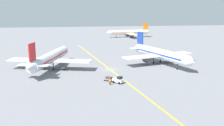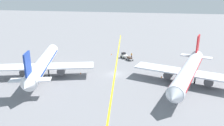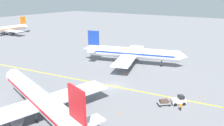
{
  "view_description": "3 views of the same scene",
  "coord_description": "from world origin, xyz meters",
  "px_view_note": "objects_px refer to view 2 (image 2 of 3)",
  "views": [
    {
      "loc": [
        -12.72,
        -84.45,
        20.33
      ],
      "look_at": [
        0.74,
        0.01,
        2.14
      ],
      "focal_mm": 42.0,
      "sensor_mm": 36.0,
      "label": 1
    },
    {
      "loc": [
        -11.49,
        58.39,
        22.74
      ],
      "look_at": [
        0.16,
        3.31,
        4.4
      ],
      "focal_mm": 35.0,
      "sensor_mm": 36.0,
      "label": 2
    },
    {
      "loc": [
        -42.84,
        -28.16,
        22.28
      ],
      "look_at": [
        3.83,
        3.25,
        4.72
      ],
      "focal_mm": 35.0,
      "sensor_mm": 36.0,
      "label": 3
    }
  ],
  "objects_px": {
    "airplane_adjacent_stand": "(43,64)",
    "baggage_cart_trailing": "(130,58)",
    "traffic_cone_far_edge": "(81,73)",
    "ground_crew_worker": "(132,55)",
    "airplane_at_gate": "(189,71)",
    "traffic_cone_mid_apron": "(153,67)",
    "baggage_tug_white": "(124,56)",
    "traffic_cone_near_nose": "(162,77)",
    "traffic_cone_by_wingtip": "(111,54)"
  },
  "relations": [
    {
      "from": "traffic_cone_near_nose",
      "to": "traffic_cone_far_edge",
      "type": "bearing_deg",
      "value": 4.63
    },
    {
      "from": "baggage_tug_white",
      "to": "traffic_cone_mid_apron",
      "type": "bearing_deg",
      "value": 141.08
    },
    {
      "from": "airplane_adjacent_stand",
      "to": "traffic_cone_mid_apron",
      "type": "xyz_separation_m",
      "value": [
        -30.08,
        -13.77,
        -3.43
      ]
    },
    {
      "from": "traffic_cone_near_nose",
      "to": "traffic_cone_far_edge",
      "type": "relative_size",
      "value": 1.0
    },
    {
      "from": "airplane_adjacent_stand",
      "to": "baggage_cart_trailing",
      "type": "xyz_separation_m",
      "value": [
        -21.73,
        -19.94,
        -2.95
      ]
    },
    {
      "from": "airplane_adjacent_stand",
      "to": "baggage_tug_white",
      "type": "height_order",
      "value": "airplane_adjacent_stand"
    },
    {
      "from": "baggage_tug_white",
      "to": "traffic_cone_by_wingtip",
      "type": "bearing_deg",
      "value": -29.84
    },
    {
      "from": "airplane_adjacent_stand",
      "to": "traffic_cone_by_wingtip",
      "type": "distance_m",
      "value": 29.27
    },
    {
      "from": "traffic_cone_far_edge",
      "to": "airplane_at_gate",
      "type": "bearing_deg",
      "value": 176.77
    },
    {
      "from": "baggage_cart_trailing",
      "to": "ground_crew_worker",
      "type": "distance_m",
      "value": 3.62
    },
    {
      "from": "traffic_cone_near_nose",
      "to": "traffic_cone_mid_apron",
      "type": "xyz_separation_m",
      "value": [
        2.56,
        -8.13,
        0.0
      ]
    },
    {
      "from": "baggage_tug_white",
      "to": "baggage_cart_trailing",
      "type": "height_order",
      "value": "baggage_tug_white"
    },
    {
      "from": "baggage_cart_trailing",
      "to": "traffic_cone_mid_apron",
      "type": "bearing_deg",
      "value": 143.53
    },
    {
      "from": "traffic_cone_far_edge",
      "to": "baggage_cart_trailing",
      "type": "bearing_deg",
      "value": -127.01
    },
    {
      "from": "traffic_cone_mid_apron",
      "to": "baggage_tug_white",
      "type": "bearing_deg",
      "value": -38.92
    },
    {
      "from": "ground_crew_worker",
      "to": "traffic_cone_far_edge",
      "type": "xyz_separation_m",
      "value": [
        12.42,
        19.78,
        -0.63
      ]
    },
    {
      "from": "traffic_cone_near_nose",
      "to": "traffic_cone_mid_apron",
      "type": "distance_m",
      "value": 8.52
    },
    {
      "from": "traffic_cone_mid_apron",
      "to": "traffic_cone_far_edge",
      "type": "height_order",
      "value": "same"
    },
    {
      "from": "airplane_at_gate",
      "to": "baggage_cart_trailing",
      "type": "distance_m",
      "value": 25.04
    },
    {
      "from": "airplane_at_gate",
      "to": "baggage_tug_white",
      "type": "distance_m",
      "value": 28.3
    },
    {
      "from": "airplane_at_gate",
      "to": "baggage_cart_trailing",
      "type": "bearing_deg",
      "value": -45.85
    },
    {
      "from": "airplane_at_gate",
      "to": "baggage_cart_trailing",
      "type": "xyz_separation_m",
      "value": [
        17.32,
        -17.84,
        -2.95
      ]
    },
    {
      "from": "baggage_tug_white",
      "to": "traffic_cone_far_edge",
      "type": "height_order",
      "value": "baggage_tug_white"
    },
    {
      "from": "airplane_adjacent_stand",
      "to": "traffic_cone_mid_apron",
      "type": "height_order",
      "value": "airplane_adjacent_stand"
    },
    {
      "from": "ground_crew_worker",
      "to": "traffic_cone_mid_apron",
      "type": "relative_size",
      "value": 3.05
    },
    {
      "from": "baggage_tug_white",
      "to": "traffic_cone_near_nose",
      "type": "xyz_separation_m",
      "value": [
        -13.16,
        16.7,
        -0.63
      ]
    },
    {
      "from": "traffic_cone_by_wingtip",
      "to": "traffic_cone_mid_apron",
      "type": "bearing_deg",
      "value": 143.94
    },
    {
      "from": "airplane_adjacent_stand",
      "to": "ground_crew_worker",
      "type": "distance_m",
      "value": 32.33
    },
    {
      "from": "airplane_at_gate",
      "to": "traffic_cone_mid_apron",
      "type": "xyz_separation_m",
      "value": [
        8.97,
        -11.67,
        -3.43
      ]
    },
    {
      "from": "traffic_cone_mid_apron",
      "to": "baggage_cart_trailing",
      "type": "bearing_deg",
      "value": -36.47
    },
    {
      "from": "traffic_cone_near_nose",
      "to": "airplane_adjacent_stand",
      "type": "bearing_deg",
      "value": 9.81
    },
    {
      "from": "traffic_cone_near_nose",
      "to": "traffic_cone_by_wingtip",
      "type": "xyz_separation_m",
      "value": [
        18.62,
        -19.82,
        0.0
      ]
    },
    {
      "from": "baggage_tug_white",
      "to": "traffic_cone_by_wingtip",
      "type": "relative_size",
      "value": 5.84
    },
    {
      "from": "ground_crew_worker",
      "to": "airplane_at_gate",
      "type": "bearing_deg",
      "value": 128.54
    },
    {
      "from": "airplane_adjacent_stand",
      "to": "traffic_cone_mid_apron",
      "type": "distance_m",
      "value": 33.26
    },
    {
      "from": "airplane_at_gate",
      "to": "ground_crew_worker",
      "type": "xyz_separation_m",
      "value": [
        17.09,
        -21.45,
        -2.8
      ]
    },
    {
      "from": "baggage_cart_trailing",
      "to": "traffic_cone_far_edge",
      "type": "distance_m",
      "value": 20.26
    },
    {
      "from": "ground_crew_worker",
      "to": "traffic_cone_near_nose",
      "type": "height_order",
      "value": "ground_crew_worker"
    },
    {
      "from": "airplane_adjacent_stand",
      "to": "baggage_tug_white",
      "type": "bearing_deg",
      "value": -131.07
    },
    {
      "from": "baggage_tug_white",
      "to": "traffic_cone_by_wingtip",
      "type": "height_order",
      "value": "baggage_tug_white"
    },
    {
      "from": "baggage_cart_trailing",
      "to": "traffic_cone_far_edge",
      "type": "bearing_deg",
      "value": 52.99
    },
    {
      "from": "traffic_cone_near_nose",
      "to": "traffic_cone_by_wingtip",
      "type": "relative_size",
      "value": 1.0
    },
    {
      "from": "airplane_adjacent_stand",
      "to": "traffic_cone_by_wingtip",
      "type": "bearing_deg",
      "value": -118.83
    },
    {
      "from": "airplane_adjacent_stand",
      "to": "baggage_cart_trailing",
      "type": "distance_m",
      "value": 29.64
    },
    {
      "from": "baggage_tug_white",
      "to": "traffic_cone_by_wingtip",
      "type": "xyz_separation_m",
      "value": [
        5.45,
        -3.13,
        -0.63
      ]
    },
    {
      "from": "airplane_at_gate",
      "to": "ground_crew_worker",
      "type": "height_order",
      "value": "airplane_at_gate"
    },
    {
      "from": "baggage_tug_white",
      "to": "airplane_adjacent_stand",
      "type": "bearing_deg",
      "value": 48.93
    },
    {
      "from": "baggage_tug_white",
      "to": "ground_crew_worker",
      "type": "height_order",
      "value": "baggage_tug_white"
    },
    {
      "from": "airplane_at_gate",
      "to": "traffic_cone_by_wingtip",
      "type": "height_order",
      "value": "airplane_at_gate"
    },
    {
      "from": "traffic_cone_by_wingtip",
      "to": "traffic_cone_far_edge",
      "type": "height_order",
      "value": "same"
    }
  ]
}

